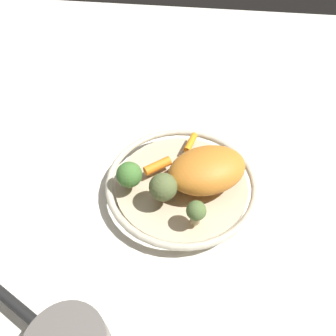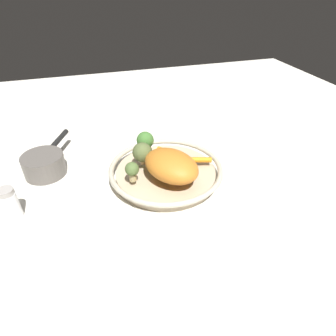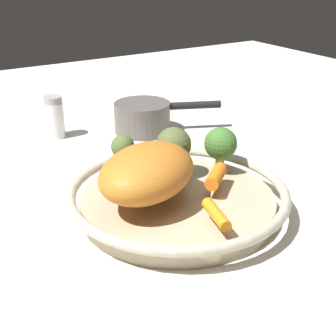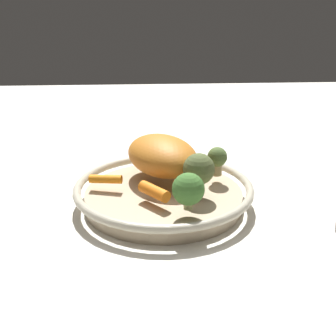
{
  "view_description": "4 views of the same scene",
  "coord_description": "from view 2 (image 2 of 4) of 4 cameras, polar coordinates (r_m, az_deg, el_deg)",
  "views": [
    {
      "loc": [
        -0.03,
        0.4,
        0.52
      ],
      "look_at": [
        0.03,
        0.01,
        0.08
      ],
      "focal_mm": 31.31,
      "sensor_mm": 36.0,
      "label": 1
    },
    {
      "loc": [
        -0.64,
        0.19,
        0.51
      ],
      "look_at": [
        -0.03,
        0.0,
        0.05
      ],
      "focal_mm": 30.63,
      "sensor_mm": 36.0,
      "label": 2
    },
    {
      "loc": [
        -0.34,
        -0.53,
        0.36
      ],
      "look_at": [
        -0.01,
        0.02,
        0.07
      ],
      "focal_mm": 51.57,
      "sensor_mm": 36.0,
      "label": 3
    },
    {
      "loc": [
        0.79,
        -0.04,
        0.39
      ],
      "look_at": [
        0.01,
        0.01,
        0.08
      ],
      "focal_mm": 51.48,
      "sensor_mm": 36.0,
      "label": 4
    }
  ],
  "objects": [
    {
      "name": "salt_shaker",
      "position": [
        0.79,
        -28.9,
        -6.29
      ],
      "size": [
        0.04,
        0.04,
        0.09
      ],
      "color": "white",
      "rests_on": "ground_plane"
    },
    {
      "name": "baby_carrot_right",
      "position": [
        0.86,
        -0.32,
        3.13
      ],
      "size": [
        0.06,
        0.06,
        0.02
      ],
      "primitive_type": "cylinder",
      "rotation": [
        1.56,
        0.0,
        5.41
      ],
      "color": "orange",
      "rests_on": "serving_bowl"
    },
    {
      "name": "saucepan",
      "position": [
        0.92,
        -23.36,
        0.74
      ],
      "size": [
        0.22,
        0.14,
        0.06
      ],
      "color": "#56514C",
      "rests_on": "ground_plane"
    },
    {
      "name": "broccoli_floret_mid",
      "position": [
        0.81,
        -5.14,
        3.1
      ],
      "size": [
        0.06,
        0.06,
        0.07
      ],
      "color": "tan",
      "rests_on": "serving_bowl"
    },
    {
      "name": "broccoli_floret_small",
      "position": [
        0.87,
        -4.57,
        5.51
      ],
      "size": [
        0.05,
        0.05,
        0.06
      ],
      "color": "tan",
      "rests_on": "serving_bowl"
    },
    {
      "name": "serving_bowl",
      "position": [
        0.83,
        -0.45,
        -0.8
      ],
      "size": [
        0.33,
        0.33,
        0.04
      ],
      "color": "tan",
      "rests_on": "ground_plane"
    },
    {
      "name": "broccoli_floret_edge",
      "position": [
        0.75,
        -7.15,
        -0.4
      ],
      "size": [
        0.04,
        0.04,
        0.05
      ],
      "color": "tan",
      "rests_on": "serving_bowl"
    },
    {
      "name": "baby_carrot_back",
      "position": [
        0.83,
        6.62,
        1.63
      ],
      "size": [
        0.03,
        0.06,
        0.02
      ],
      "primitive_type": "cylinder",
      "rotation": [
        1.62,
        0.0,
        6.06
      ],
      "color": "orange",
      "rests_on": "serving_bowl"
    },
    {
      "name": "roast_chicken_piece",
      "position": [
        0.75,
        0.49,
        0.46
      ],
      "size": [
        0.2,
        0.18,
        0.07
      ],
      "primitive_type": "ellipsoid",
      "rotation": [
        0.0,
        0.0,
        3.64
      ],
      "color": "#BE6E24",
      "rests_on": "serving_bowl"
    },
    {
      "name": "ground_plane",
      "position": [
        0.84,
        -0.44,
        -2.06
      ],
      "size": [
        2.16,
        2.16,
        0.0
      ],
      "primitive_type": "plane",
      "color": "silver"
    }
  ]
}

